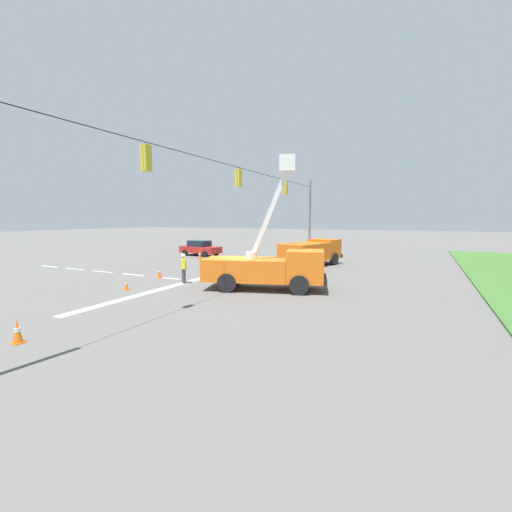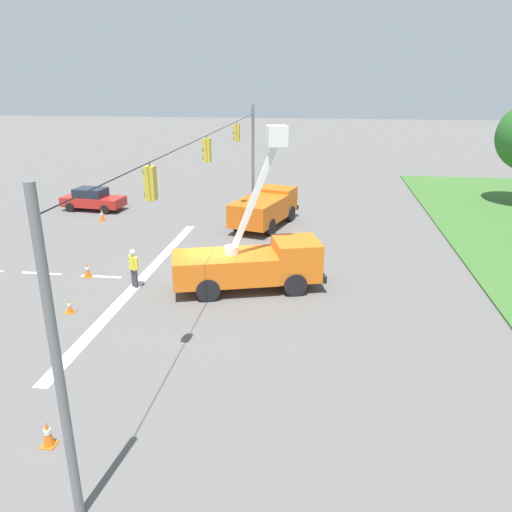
{
  "view_description": "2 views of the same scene",
  "coord_description": "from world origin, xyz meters",
  "px_view_note": "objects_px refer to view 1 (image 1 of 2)",
  "views": [
    {
      "loc": [
        16.98,
        9.28,
        3.82
      ],
      "look_at": [
        0.45,
        1.19,
        1.79
      ],
      "focal_mm": 24.0,
      "sensor_mm": 36.0,
      "label": 1
    },
    {
      "loc": [
        20.59,
        4.84,
        8.81
      ],
      "look_at": [
        1.93,
        2.27,
        2.08
      ],
      "focal_mm": 35.0,
      "sensor_mm": 36.0,
      "label": 2
    }
  ],
  "objects_px": {
    "utility_truck_bucket_lift": "(268,265)",
    "traffic_cone_mid_left": "(200,255)",
    "utility_truck_support_near": "(312,251)",
    "traffic_cone_mid_right": "(321,272)",
    "sedan_red": "(200,248)",
    "traffic_cone_near_bucket": "(126,285)",
    "traffic_cone_foreground_right": "(159,272)",
    "road_worker": "(184,267)",
    "traffic_cone_foreground_left": "(17,332)"
  },
  "relations": [
    {
      "from": "utility_truck_bucket_lift",
      "to": "traffic_cone_mid_left",
      "type": "height_order",
      "value": "utility_truck_bucket_lift"
    },
    {
      "from": "utility_truck_support_near",
      "to": "traffic_cone_mid_right",
      "type": "relative_size",
      "value": 7.79
    },
    {
      "from": "sedan_red",
      "to": "traffic_cone_near_bucket",
      "type": "bearing_deg",
      "value": 21.83
    },
    {
      "from": "utility_truck_support_near",
      "to": "traffic_cone_foreground_right",
      "type": "bearing_deg",
      "value": -36.52
    },
    {
      "from": "road_worker",
      "to": "sedan_red",
      "type": "bearing_deg",
      "value": -148.35
    },
    {
      "from": "utility_truck_bucket_lift",
      "to": "traffic_cone_near_bucket",
      "type": "height_order",
      "value": "utility_truck_bucket_lift"
    },
    {
      "from": "utility_truck_support_near",
      "to": "traffic_cone_foreground_right",
      "type": "relative_size",
      "value": 8.47
    },
    {
      "from": "traffic_cone_mid_right",
      "to": "traffic_cone_near_bucket",
      "type": "distance_m",
      "value": 11.58
    },
    {
      "from": "utility_truck_bucket_lift",
      "to": "traffic_cone_near_bucket",
      "type": "relative_size",
      "value": 12.07
    },
    {
      "from": "road_worker",
      "to": "traffic_cone_mid_left",
      "type": "relative_size",
      "value": 2.17
    },
    {
      "from": "utility_truck_support_near",
      "to": "sedan_red",
      "type": "bearing_deg",
      "value": -100.47
    },
    {
      "from": "traffic_cone_near_bucket",
      "to": "utility_truck_support_near",
      "type": "bearing_deg",
      "value": 155.11
    },
    {
      "from": "traffic_cone_foreground_right",
      "to": "traffic_cone_foreground_left",
      "type": "bearing_deg",
      "value": 20.87
    },
    {
      "from": "utility_truck_support_near",
      "to": "traffic_cone_mid_right",
      "type": "bearing_deg",
      "value": 22.5
    },
    {
      "from": "traffic_cone_near_bucket",
      "to": "road_worker",
      "type": "bearing_deg",
      "value": 150.08
    },
    {
      "from": "traffic_cone_foreground_left",
      "to": "traffic_cone_near_bucket",
      "type": "height_order",
      "value": "traffic_cone_foreground_left"
    },
    {
      "from": "utility_truck_support_near",
      "to": "traffic_cone_foreground_left",
      "type": "distance_m",
      "value": 20.91
    },
    {
      "from": "traffic_cone_foreground_left",
      "to": "traffic_cone_mid_left",
      "type": "xyz_separation_m",
      "value": [
        -20.34,
        -7.65,
        0.04
      ]
    },
    {
      "from": "sedan_red",
      "to": "traffic_cone_mid_right",
      "type": "distance_m",
      "value": 16.76
    },
    {
      "from": "utility_truck_bucket_lift",
      "to": "sedan_red",
      "type": "bearing_deg",
      "value": -133.15
    },
    {
      "from": "traffic_cone_mid_left",
      "to": "traffic_cone_foreground_left",
      "type": "bearing_deg",
      "value": 20.62
    },
    {
      "from": "traffic_cone_near_bucket",
      "to": "traffic_cone_foreground_right",
      "type": "bearing_deg",
      "value": -164.87
    },
    {
      "from": "traffic_cone_foreground_right",
      "to": "traffic_cone_mid_left",
      "type": "relative_size",
      "value": 0.92
    },
    {
      "from": "road_worker",
      "to": "traffic_cone_mid_left",
      "type": "height_order",
      "value": "road_worker"
    },
    {
      "from": "utility_truck_support_near",
      "to": "sedan_red",
      "type": "relative_size",
      "value": 1.43
    },
    {
      "from": "sedan_red",
      "to": "road_worker",
      "type": "height_order",
      "value": "road_worker"
    },
    {
      "from": "traffic_cone_near_bucket",
      "to": "traffic_cone_mid_left",
      "type": "bearing_deg",
      "value": -161.1
    },
    {
      "from": "traffic_cone_foreground_left",
      "to": "traffic_cone_mid_right",
      "type": "bearing_deg",
      "value": 160.6
    },
    {
      "from": "traffic_cone_mid_right",
      "to": "sedan_red",
      "type": "bearing_deg",
      "value": -117.93
    },
    {
      "from": "utility_truck_support_near",
      "to": "traffic_cone_foreground_left",
      "type": "relative_size",
      "value": 8.64
    },
    {
      "from": "sedan_red",
      "to": "traffic_cone_mid_left",
      "type": "xyz_separation_m",
      "value": [
        2.64,
        1.82,
        -0.38
      ]
    },
    {
      "from": "traffic_cone_mid_left",
      "to": "road_worker",
      "type": "bearing_deg",
      "value": 30.87
    },
    {
      "from": "utility_truck_support_near",
      "to": "utility_truck_bucket_lift",
      "type": "bearing_deg",
      "value": 3.71
    },
    {
      "from": "utility_truck_bucket_lift",
      "to": "traffic_cone_foreground_right",
      "type": "height_order",
      "value": "utility_truck_bucket_lift"
    },
    {
      "from": "utility_truck_bucket_lift",
      "to": "traffic_cone_foreground_right",
      "type": "distance_m",
      "value": 7.92
    },
    {
      "from": "utility_truck_support_near",
      "to": "sedan_red",
      "type": "height_order",
      "value": "utility_truck_support_near"
    },
    {
      "from": "utility_truck_support_near",
      "to": "traffic_cone_mid_right",
      "type": "xyz_separation_m",
      "value": [
        5.54,
        2.29,
        -0.77
      ]
    },
    {
      "from": "traffic_cone_foreground_left",
      "to": "traffic_cone_mid_left",
      "type": "relative_size",
      "value": 0.9
    },
    {
      "from": "traffic_cone_foreground_left",
      "to": "traffic_cone_mid_right",
      "type": "xyz_separation_m",
      "value": [
        -15.13,
        5.33,
        0.04
      ]
    },
    {
      "from": "traffic_cone_foreground_right",
      "to": "traffic_cone_mid_left",
      "type": "distance_m",
      "value": 10.03
    },
    {
      "from": "sedan_red",
      "to": "traffic_cone_foreground_left",
      "type": "height_order",
      "value": "sedan_red"
    },
    {
      "from": "traffic_cone_foreground_right",
      "to": "traffic_cone_mid_left",
      "type": "xyz_separation_m",
      "value": [
        -9.4,
        -3.48,
        0.03
      ]
    },
    {
      "from": "traffic_cone_foreground_left",
      "to": "traffic_cone_foreground_right",
      "type": "xyz_separation_m",
      "value": [
        -10.94,
        -4.17,
        0.01
      ]
    },
    {
      "from": "road_worker",
      "to": "traffic_cone_mid_right",
      "type": "height_order",
      "value": "road_worker"
    },
    {
      "from": "utility_truck_support_near",
      "to": "road_worker",
      "type": "xyz_separation_m",
      "value": [
        10.55,
        -4.58,
        -0.18
      ]
    },
    {
      "from": "traffic_cone_mid_left",
      "to": "utility_truck_bucket_lift",
      "type": "bearing_deg",
      "value": 49.47
    },
    {
      "from": "road_worker",
      "to": "utility_truck_bucket_lift",
      "type": "bearing_deg",
      "value": 95.75
    },
    {
      "from": "sedan_red",
      "to": "traffic_cone_mid_left",
      "type": "height_order",
      "value": "sedan_red"
    },
    {
      "from": "traffic_cone_mid_left",
      "to": "traffic_cone_near_bucket",
      "type": "distance_m",
      "value": 13.81
    },
    {
      "from": "traffic_cone_mid_left",
      "to": "traffic_cone_foreground_right",
      "type": "bearing_deg",
      "value": 20.33
    }
  ]
}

